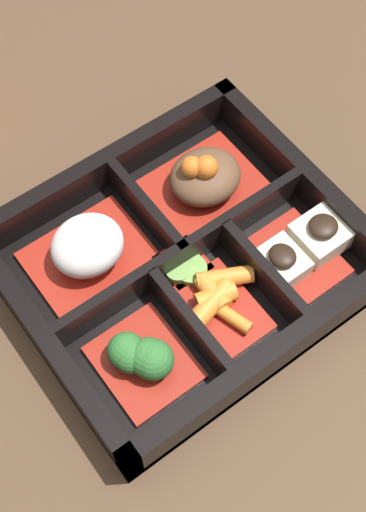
% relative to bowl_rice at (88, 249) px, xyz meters
% --- Properties ---
extents(ground_plane, '(3.00, 3.00, 0.00)m').
position_rel_bowl_rice_xyz_m(ground_plane, '(0.06, -0.05, -0.03)').
color(ground_plane, '#4C3523').
extents(bento_base, '(0.26, 0.23, 0.01)m').
position_rel_bowl_rice_xyz_m(bento_base, '(0.06, -0.05, -0.03)').
color(bento_base, black).
rests_on(bento_base, ground_plane).
extents(bento_rim, '(0.26, 0.23, 0.04)m').
position_rel_bowl_rice_xyz_m(bento_rim, '(0.06, -0.05, -0.01)').
color(bento_rim, black).
rests_on(bento_rim, ground_plane).
extents(bowl_rice, '(0.10, 0.08, 0.05)m').
position_rel_bowl_rice_xyz_m(bowl_rice, '(0.00, 0.00, 0.00)').
color(bowl_rice, maroon).
rests_on(bowl_rice, bento_base).
extents(bowl_stew, '(0.10, 0.08, 0.05)m').
position_rel_bowl_rice_xyz_m(bowl_stew, '(0.11, 0.00, -0.00)').
color(bowl_stew, maroon).
rests_on(bowl_stew, bento_base).
extents(bowl_greens, '(0.06, 0.07, 0.04)m').
position_rel_bowl_rice_xyz_m(bowl_greens, '(-0.02, -0.10, -0.00)').
color(bowl_greens, maroon).
rests_on(bowl_greens, bento_base).
extents(bowl_carrots, '(0.07, 0.07, 0.02)m').
position_rel_bowl_rice_xyz_m(bowl_carrots, '(0.06, -0.09, -0.01)').
color(bowl_carrots, maroon).
rests_on(bowl_carrots, bento_base).
extents(bowl_tofu, '(0.08, 0.07, 0.03)m').
position_rel_bowl_rice_xyz_m(bowl_tofu, '(0.14, -0.10, -0.01)').
color(bowl_tofu, maroon).
rests_on(bowl_tofu, bento_base).
extents(bowl_pickles, '(0.04, 0.04, 0.01)m').
position_rel_bowl_rice_xyz_m(bowl_pickles, '(0.05, -0.05, -0.01)').
color(bowl_pickles, maroon).
rests_on(bowl_pickles, bento_base).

